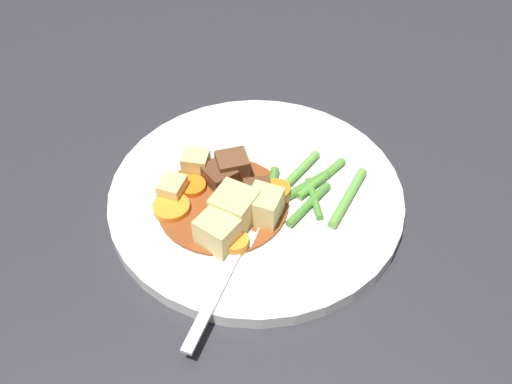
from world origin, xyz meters
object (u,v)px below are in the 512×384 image
Objects in this scene: meat_chunk_0 at (219,176)px; meat_chunk_3 at (260,192)px; potato_chunk_1 at (172,189)px; dinner_plate at (256,197)px; carrot_slice_3 at (192,187)px; fork at (231,263)px; meat_chunk_1 at (232,166)px; meat_chunk_2 at (249,205)px; carrot_slice_0 at (277,193)px; potato_chunk_3 at (234,208)px; potato_chunk_4 at (196,163)px; carrot_slice_1 at (172,208)px; potato_chunk_0 at (263,207)px; carrot_slice_2 at (235,243)px; potato_chunk_2 at (217,232)px.

meat_chunk_0 is 0.05m from meat_chunk_3.
dinner_plate is at bearing 171.07° from potato_chunk_1.
meat_chunk_0 is (-0.03, -0.00, 0.01)m from carrot_slice_3.
potato_chunk_1 is 0.17× the size of fork.
meat_chunk_1 is 1.25× the size of meat_chunk_2.
carrot_slice_0 is 0.83× the size of meat_chunk_0.
carrot_slice_3 is 0.06m from potato_chunk_3.
meat_chunk_1 is at bearing -166.05° from potato_chunk_1.
potato_chunk_1 is 0.73× the size of potato_chunk_3.
potato_chunk_4 is at bearing -58.54° from meat_chunk_2.
carrot_slice_1 is 0.23× the size of fork.
potato_chunk_4 is 0.04m from meat_chunk_1.
carrot_slice_1 is 0.07m from meat_chunk_2.
meat_chunk_1 is at bearing -99.61° from potato_chunk_3.
potato_chunk_3 is at bearing -6.08° from potato_chunk_0.
meat_chunk_0 is (-0.00, -0.08, 0.00)m from carrot_slice_2.
meat_chunk_3 is (-0.02, 0.04, -0.00)m from meat_chunk_1.
meat_chunk_3 is at bearing 157.00° from carrot_slice_3.
carrot_slice_3 is 0.10m from fork.
potato_chunk_3 is 1.20× the size of meat_chunk_0.
meat_chunk_2 is at bearing -153.68° from potato_chunk_3.
potato_chunk_1 reaches higher than carrot_slice_3.
dinner_plate is 8.47× the size of potato_chunk_2.
carrot_slice_1 is 1.39× the size of potato_chunk_4.
carrot_slice_3 is at bearing -168.66° from potato_chunk_1.
carrot_slice_2 is 0.77× the size of potato_chunk_0.
fork is (0.01, 0.10, -0.01)m from meat_chunk_0.
carrot_slice_0 is 0.09m from fork.
potato_chunk_3 is (-0.06, 0.02, 0.01)m from carrot_slice_1.
carrot_slice_2 is at bearing 61.30° from meat_chunk_2.
potato_chunk_1 is 0.77× the size of potato_chunk_2.
meat_chunk_3 is at bearing -144.07° from potato_chunk_3.
fork is at bearing 101.21° from carrot_slice_3.
potato_chunk_4 reaches higher than meat_chunk_0.
carrot_slice_1 is at bearing -13.79° from meat_chunk_2.
carrot_slice_3 is 0.85× the size of potato_chunk_0.
meat_chunk_3 is (-0.00, 0.01, 0.02)m from dinner_plate.
meat_chunk_1 is at bearing -152.40° from meat_chunk_0.
carrot_slice_2 is at bearing 40.52° from potato_chunk_0.
meat_chunk_3 is at bearing 177.77° from carrot_slice_1.
dinner_plate is at bearing -117.51° from meat_chunk_2.
carrot_slice_0 is at bearing 160.43° from carrot_slice_3.
meat_chunk_3 is (-0.01, -0.01, -0.00)m from meat_chunk_2.
potato_chunk_2 reaches higher than carrot_slice_2.
carrot_slice_1 is at bearing -24.02° from potato_chunk_3.
potato_chunk_3 is 0.02m from meat_chunk_2.
potato_chunk_1 is at bearing -28.61° from meat_chunk_2.
potato_chunk_0 is (0.00, 0.03, 0.02)m from dinner_plate.
carrot_slice_1 is 0.02m from potato_chunk_1.
carrot_slice_3 is 0.07m from meat_chunk_3.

